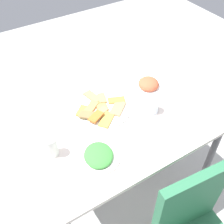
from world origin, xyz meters
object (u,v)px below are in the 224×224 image
Objects in this scene: salad_plate_greens at (99,156)px; soda_can at (51,146)px; spoon at (215,120)px; drinking_glass at (153,106)px; paper_napkin at (213,119)px; dining_table at (118,129)px; salad_plate_rice at (148,85)px; pide_platter at (101,109)px; fork at (211,117)px.

soda_can is at bearing -38.03° from salad_plate_greens.
spoon is at bearing 169.28° from salad_plate_greens.
drinking_glass is 0.37m from paper_napkin.
soda_can is 0.98m from spoon.
dining_table is at bearing -31.87° from paper_napkin.
salad_plate_greens is 1.07× the size of salad_plate_rice.
spoon is (-0.53, 0.45, -0.01)m from pide_platter.
spoon is at bearing 162.53° from soda_can.
salad_plate_rice is (-0.59, -0.33, 0.01)m from salad_plate_greens.
paper_napkin is (-0.93, 0.27, -0.06)m from soda_can.
fork is (-0.73, 0.10, -0.01)m from salad_plate_greens.
spoon reaches higher than dining_table.
paper_napkin is (-0.27, 0.25, -0.04)m from drinking_glass.
salad_plate_greens reaches higher than pide_platter.
salad_plate_greens is (0.20, 0.31, 0.00)m from pide_platter.
salad_plate_rice is at bearing -121.46° from drinking_glass.
paper_napkin is at bearing 148.13° from dining_table.
salad_plate_rice reaches higher than fork.
salad_plate_greens is at bearing -19.34° from spoon.
salad_plate_greens is (0.25, 0.18, 0.10)m from dining_table.
salad_plate_rice reaches higher than paper_napkin.
soda_can is 0.97m from paper_napkin.
salad_plate_greens is at bearing 141.97° from soda_can.
spoon is (-0.93, 0.29, -0.06)m from soda_can.
pide_platter is at bearing -33.78° from drinking_glass.
salad_plate_greens is 0.74m from paper_napkin.
soda_can is 0.66m from drinking_glass.
paper_napkin is at bearing 77.62° from fork.
dining_table is at bearing -42.70° from fork.
soda_can reaches higher than spoon.
soda_can reaches higher than dining_table.
drinking_glass reaches higher than spoon.
drinking_glass is 0.38m from spoon.
salad_plate_greens is 0.75m from spoon.
dining_table is 6.32× the size of fork.
salad_plate_greens reaches higher than fork.
soda_can is at bearing -27.80° from fork.
paper_napkin is at bearing 141.26° from pide_platter.
salad_plate_rice is 0.46m from fork.
pide_platter is at bearing -158.60° from soda_can.
fork is (-0.49, 0.28, 0.09)m from dining_table.
drinking_glass is (-0.46, -0.13, 0.03)m from salad_plate_greens.
dining_table is 0.26m from drinking_glass.
fork reaches higher than paper_napkin.
paper_napkin reaches higher than dining_table.
spoon is at bearing 107.29° from salad_plate_rice.
salad_plate_greens is 1.23× the size of fork.
paper_napkin is 0.64× the size of spoon.
pide_platter is 0.70m from spoon.
salad_plate_greens is at bearing -20.36° from fork.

